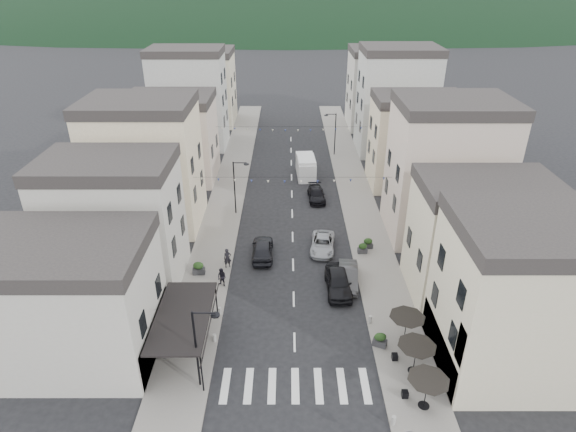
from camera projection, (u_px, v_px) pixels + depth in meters
name	position (u px, v px, depth m)	size (l,w,h in m)	color
ground	(296.00, 411.00, 29.13)	(700.00, 700.00, 0.00)	black
sidewalk_left	(229.00, 190.00, 57.42)	(4.00, 76.00, 0.12)	slate
sidewalk_right	(354.00, 190.00, 57.43)	(4.00, 76.00, 0.12)	slate
hill_backdrop	(289.00, 8.00, 294.67)	(640.00, 360.00, 70.00)	black
boutique_building	(60.00, 307.00, 31.69)	(12.00, 8.00, 8.00)	#B2ADA3
bistro_building	(525.00, 304.00, 30.35)	(10.00, 8.00, 10.00)	beige
boutique_awning	(187.00, 317.00, 32.10)	(3.77, 7.50, 3.28)	black
buildings_row_left	(175.00, 126.00, 59.69)	(10.20, 54.16, 14.00)	#B2ADA3
buildings_row_right	(410.00, 128.00, 58.59)	(10.20, 54.16, 14.50)	beige
cafe_terrace	(416.00, 349.00, 30.51)	(2.50, 8.10, 2.53)	black
streetlamp_left_near	(200.00, 342.00, 29.18)	(1.70, 0.56, 6.00)	black
streetlamp_left_far	(237.00, 182.00, 50.42)	(1.70, 0.56, 6.00)	black
streetlamp_right_far	(333.00, 130.00, 66.36)	(1.70, 0.56, 6.00)	black
bollards	(295.00, 343.00, 33.80)	(11.66, 10.26, 0.60)	gray
bunting_near	(293.00, 181.00, 45.97)	(19.00, 0.28, 0.62)	black
bunting_far	(292.00, 129.00, 60.13)	(19.00, 0.28, 0.62)	black
parked_car_a	(338.00, 282.00, 39.54)	(2.00, 4.97, 1.69)	black
parked_car_b	(348.00, 276.00, 40.42)	(1.57, 4.49, 1.48)	#353437
parked_car_c	(323.00, 244.00, 45.26)	(2.17, 4.71, 1.31)	#9B9DA4
parked_car_d	(316.00, 194.00, 54.95)	(1.82, 4.48, 1.30)	black
parked_car_e	(263.00, 249.00, 44.18)	(1.92, 4.78, 1.63)	black
delivery_van	(306.00, 166.00, 60.91)	(2.47, 5.61, 2.64)	silver
pedestrian_a	(227.00, 258.00, 42.35)	(0.67, 0.44, 1.84)	black
pedestrian_b	(222.00, 277.00, 39.92)	(0.81, 0.63, 1.66)	black
planter_la	(200.00, 305.00, 37.22)	(1.00, 0.71, 1.02)	#2F2F32
planter_lb	(199.00, 268.00, 41.58)	(1.07, 0.62, 1.17)	#2C2C2E
planter_ra	(380.00, 340.00, 33.74)	(1.11, 0.89, 1.09)	#2B2B2E
planter_rb	(368.00, 243.00, 45.40)	(0.99, 0.64, 1.04)	#2A2A2C
planter_rc	(363.00, 248.00, 44.64)	(0.91, 0.52, 1.01)	#333336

